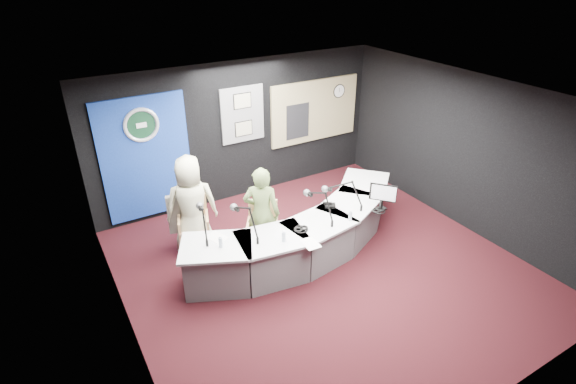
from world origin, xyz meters
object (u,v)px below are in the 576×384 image
person_woman (262,214)px  armchair_right (262,234)px  broadcast_desk (303,234)px  armchair_left (194,224)px  person_man (192,205)px

person_woman → armchair_right: bearing=-0.0°
broadcast_desk → armchair_left: armchair_left is taller
armchair_left → armchair_right: 1.18m
broadcast_desk → armchair_right: size_ratio=5.19×
armchair_right → person_woman: person_woman is taller
broadcast_desk → person_man: 1.91m
broadcast_desk → person_woman: bearing=156.3°
armchair_left → armchair_right: size_ratio=1.17×
armchair_right → person_woman: size_ratio=0.53×
armchair_right → person_man: size_ratio=0.50×
person_man → person_woman: size_ratio=1.06×
broadcast_desk → armchair_left: bearing=146.2°
broadcast_desk → person_woman: size_ratio=2.75×
person_woman → armchair_left: bearing=-3.8°
armchair_right → person_woman: bearing=0.0°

